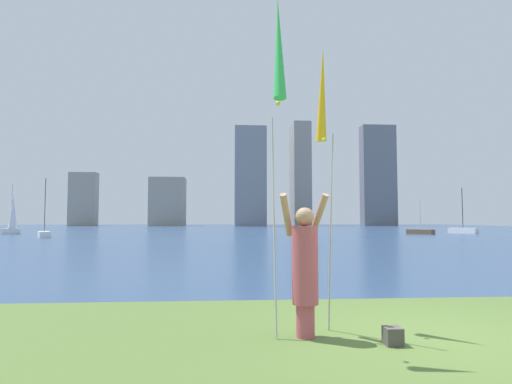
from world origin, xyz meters
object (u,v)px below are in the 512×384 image
object	(u,v)px
sailboat_4	(12,216)
sailboat_6	(463,230)
kite_flag_left	(278,55)
sailboat_2	(44,234)
sailboat_3	(420,231)
person	(305,265)
bag	(393,336)
kite_flag_right	(322,100)

from	to	relation	value
sailboat_4	sailboat_6	size ratio (longest dim) A/B	1.04
kite_flag_left	sailboat_6	xyz separation A→B (m)	(24.82, 39.12, -3.25)
sailboat_2	sailboat_6	distance (m)	41.13
sailboat_3	sailboat_6	bearing A→B (deg)	16.00
person	sailboat_3	bearing A→B (deg)	78.21
bag	sailboat_6	xyz separation A→B (m)	(23.43, 39.17, 0.24)
kite_flag_left	kite_flag_right	world-z (taller)	kite_flag_left
kite_flag_left	person	bearing A→B (deg)	43.91
bag	sailboat_6	size ratio (longest dim) A/B	0.04
person	kite_flag_right	bearing A→B (deg)	70.66
sailboat_3	sailboat_4	distance (m)	41.87
kite_flag_left	sailboat_3	distance (m)	42.40
person	sailboat_4	xyz separation A→B (m)	(-22.72, 40.32, 0.95)
kite_flag_right	sailboat_4	bearing A→B (deg)	120.16
kite_flag_left	bag	distance (m)	3.76
sailboat_3	person	bearing A→B (deg)	-117.06
sailboat_4	sailboat_6	xyz separation A→B (m)	(47.15, -1.58, -1.53)
kite_flag_left	bag	size ratio (longest dim) A/B	20.51
bag	person	bearing A→B (deg)	156.92
sailboat_3	bag	bearing A→B (deg)	-115.57
sailboat_2	sailboat_4	xyz separation A→B (m)	(-6.61, 8.48, 1.58)
kite_flag_right	sailboat_2	size ratio (longest dim) A/B	0.82
sailboat_2	kite_flag_right	bearing A→B (deg)	-62.19
bag	sailboat_3	size ratio (longest dim) A/B	0.06
bag	sailboat_4	xyz separation A→B (m)	(-23.72, 40.75, 1.77)
person	bag	world-z (taller)	person
bag	sailboat_2	world-z (taller)	sailboat_2
person	kite_flag_right	distance (m)	2.48
bag	sailboat_6	distance (m)	45.64
kite_flag_right	sailboat_6	world-z (taller)	sailboat_6
bag	sailboat_2	size ratio (longest dim) A/B	0.04
kite_flag_right	bag	distance (m)	3.40
kite_flag_left	sailboat_4	size ratio (longest dim) A/B	0.86
sailboat_3	kite_flag_right	bearing A→B (deg)	-116.93
bag	sailboat_2	xyz separation A→B (m)	(-17.11, 32.27, 0.19)
bag	sailboat_6	world-z (taller)	sailboat_6
kite_flag_right	sailboat_3	world-z (taller)	kite_flag_right
kite_flag_left	sailboat_3	size ratio (longest dim) A/B	1.21
kite_flag_right	sailboat_4	world-z (taller)	sailboat_4
kite_flag_right	bag	xyz separation A→B (m)	(0.61, -0.99, -3.20)
person	sailboat_3	xyz separation A→B (m)	(19.00, 37.19, -0.66)
sailboat_4	kite_flag_left	bearing A→B (deg)	-61.24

